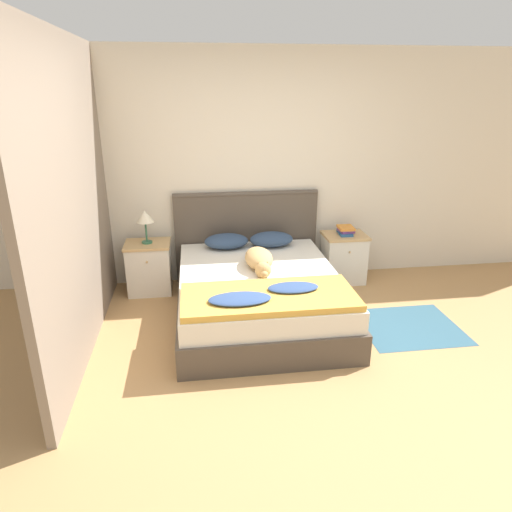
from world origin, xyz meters
The scene contains 14 objects.
ground_plane centered at (0.00, 0.00, 0.00)m, with size 16.00×16.00×0.00m, color tan.
wall_back centered at (0.00, 2.13, 1.27)m, with size 9.00×0.06×2.55m.
wall_side_left centered at (-1.66, 1.05, 1.27)m, with size 0.06×3.10×2.55m.
bed centered at (-0.12, 1.06, 0.23)m, with size 1.55×1.94×0.47m.
headboard centered at (-0.12, 2.06, 0.54)m, with size 1.63×0.06×1.04m.
nightstand_left centered at (-1.22, 1.83, 0.28)m, with size 0.48×0.40×0.57m.
nightstand_right centered at (0.98, 1.83, 0.28)m, with size 0.48×0.40×0.57m.
pillow_left centered at (-0.37, 1.82, 0.55)m, with size 0.48×0.33×0.16m.
pillow_right centered at (0.13, 1.82, 0.55)m, with size 0.48×0.33×0.16m.
quilt centered at (-0.13, 0.46, 0.51)m, with size 1.45×0.65×0.10m.
dog centered at (-0.10, 1.20, 0.55)m, with size 0.27×0.70×0.18m.
book_stack centered at (0.98, 1.84, 0.61)m, with size 0.18×0.24×0.09m.
table_lamp centered at (-1.22, 1.83, 0.84)m, with size 0.18×0.18×0.36m.
rug centered at (1.27, 0.67, 0.00)m, with size 0.92×0.82×0.00m.
Camera 1 is at (-0.70, -2.91, 2.14)m, focal length 32.00 mm.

